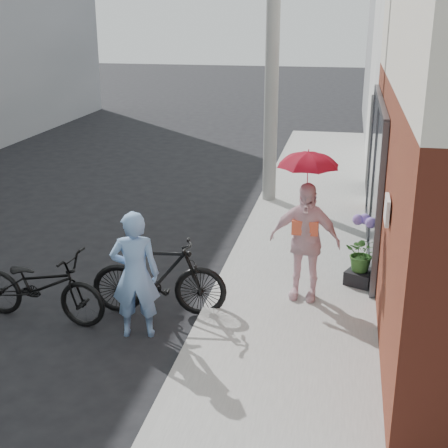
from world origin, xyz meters
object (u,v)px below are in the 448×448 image
(officer, at_px, (135,275))
(planter, at_px, (361,277))
(bike_right, at_px, (159,277))
(kimono_woman, at_px, (305,241))
(bike_left, at_px, (40,286))
(utility_pole, at_px, (273,34))

(officer, bearing_deg, planter, -159.33)
(bike_right, relative_size, kimono_woman, 1.10)
(officer, bearing_deg, kimono_woman, -160.49)
(officer, xyz_separation_m, bike_left, (-1.39, 0.15, -0.34))
(officer, height_order, bike_right, officer)
(utility_pole, bearing_deg, kimono_woman, -76.96)
(officer, relative_size, planter, 4.28)
(bike_right, bearing_deg, officer, 162.71)
(officer, xyz_separation_m, kimono_woman, (2.00, 1.29, 0.12))
(bike_left, distance_m, bike_right, 1.57)
(utility_pole, height_order, bike_left, utility_pole)
(utility_pole, bearing_deg, bike_right, -98.55)
(utility_pole, xyz_separation_m, officer, (-0.92, -5.97, -2.67))
(bike_right, height_order, kimono_woman, kimono_woman)
(utility_pole, bearing_deg, planter, -65.06)
(utility_pole, distance_m, kimono_woman, 5.43)
(kimono_woman, xyz_separation_m, planter, (0.81, 0.60, -0.73))
(bike_left, bearing_deg, utility_pole, -15.91)
(planter, bearing_deg, officer, -146.04)
(bike_right, bearing_deg, planter, -71.26)
(bike_left, bearing_deg, planter, -61.70)
(bike_left, xyz_separation_m, kimono_woman, (3.39, 1.14, 0.46))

